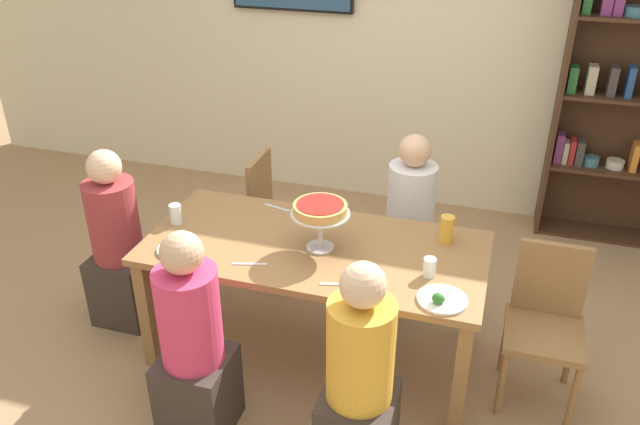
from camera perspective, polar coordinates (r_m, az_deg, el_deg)
The scene contains 19 objects.
ground_plane at distance 3.90m, azimuth -0.44°, elevation -12.27°, with size 12.00×12.00×0.00m, color #9E7A56.
rear_partition at distance 5.22m, azimuth 7.07°, elevation 15.60°, with size 8.00×0.12×2.80m, color beige.
dining_table at distance 3.51m, azimuth -0.48°, elevation -4.12°, with size 1.85×0.87×0.74m.
bookshelf at distance 5.11m, azimuth 26.65°, elevation 9.48°, with size 1.18×0.30×2.21m.
diner_head_west at distance 4.07m, azimuth -17.58°, elevation -3.26°, with size 0.34×0.34×1.15m.
diner_near_right at distance 2.96m, azimuth 3.52°, elevation -15.39°, with size 0.34×0.34×1.15m.
diner_far_right at distance 4.13m, azimuth 7.95°, elevation -1.64°, with size 0.34×0.34×1.15m.
diner_near_left at distance 3.20m, azimuth -11.26°, elevation -12.07°, with size 0.34×0.34×1.15m.
chair_head_east at distance 3.55m, azimuth 19.56°, elevation -8.89°, with size 0.40×0.40×0.87m.
chair_far_left at distance 4.35m, azimuth -3.98°, elevation 0.14°, with size 0.40×0.40×0.87m.
deep_dish_pizza_stand at distance 3.32m, azimuth 0.02°, elevation 0.07°, with size 0.31×0.31×0.27m.
salad_plate_near_diner at distance 3.49m, azimuth -12.42°, elevation -3.12°, with size 0.24×0.24×0.06m.
salad_plate_far_diner at distance 3.08m, azimuth 10.81°, elevation -7.64°, with size 0.24×0.24×0.07m.
beer_glass_amber_tall at distance 3.52m, azimuth 11.28°, elevation -1.49°, with size 0.08×0.08×0.16m, color gold.
water_glass_clear_near at distance 3.73m, azimuth -12.83°, elevation -0.16°, with size 0.07×0.07×0.12m, color white.
water_glass_clear_far at distance 3.23m, azimuth 9.77°, elevation -4.86°, with size 0.06×0.06×0.10m, color white.
cutlery_fork_near at distance 3.32m, azimuth -6.31°, elevation -4.60°, with size 0.18×0.02×0.01m, color silver.
cutlery_knife_near at distance 3.84m, azimuth -3.89°, elevation 0.45°, with size 0.18×0.02×0.01m, color silver.
cutlery_fork_far at distance 3.15m, azimuth 1.62°, elevation -6.43°, with size 0.18×0.02×0.01m, color silver.
Camera 1 is at (0.90, -2.81, 2.54)m, focal length 35.75 mm.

